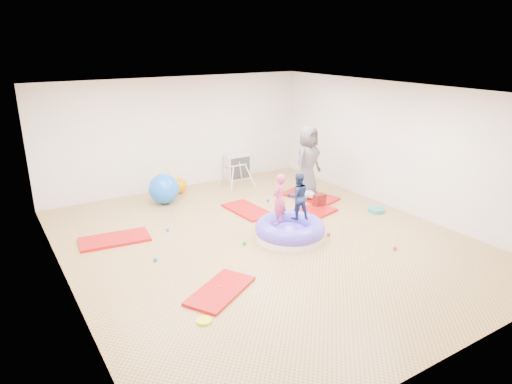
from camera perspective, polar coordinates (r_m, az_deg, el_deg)
room at (r=8.28m, az=1.10°, el=2.72°), size 7.01×8.01×2.81m
gym_mat_front_left at (r=7.13m, az=-4.48°, el=-12.20°), size 1.32×1.11×0.05m
gym_mat_mid_left at (r=9.17m, az=-17.26°, el=-5.67°), size 1.36×0.80×0.05m
gym_mat_center_back at (r=10.22m, az=-1.08°, el=-2.28°), size 0.70×1.28×0.05m
gym_mat_right at (r=10.06m, az=6.59°, el=-2.74°), size 1.44×0.97×0.06m
gym_mat_rear_right at (r=11.17m, az=6.72°, el=-0.55°), size 1.05×1.47×0.06m
inflatable_cushion at (r=8.83m, az=4.27°, el=-4.82°), size 1.36×1.36×0.43m
child_pink at (r=8.48m, az=2.94°, el=-0.59°), size 0.42×0.36×0.98m
child_navy at (r=8.77m, az=5.25°, el=-0.22°), size 0.52×0.46×0.92m
adult_caregiver at (r=10.93m, az=6.45°, el=3.83°), size 0.96×0.78×1.69m
infant at (r=10.88m, az=6.58°, el=-0.32°), size 0.35×0.36×0.21m
ball_pit_balls at (r=8.95m, az=0.47°, el=-5.32°), size 3.95×3.47×0.07m
exercise_ball_blue at (r=10.82m, az=-11.45°, el=0.38°), size 0.70×0.70×0.70m
exercise_ball_orange at (r=11.51m, az=-9.63°, el=0.82°), size 0.41×0.41×0.41m
infant_play_gym at (r=11.84m, az=-2.44°, el=2.49°), size 0.75×0.71×0.57m
cube_shelf at (r=12.49m, az=-2.32°, el=3.15°), size 0.69×0.34×0.69m
balance_disc at (r=10.54m, az=14.85°, el=-2.17°), size 0.38×0.38×0.08m
backpack at (r=10.51m, az=7.93°, el=-1.09°), size 0.28×0.19×0.31m
yellow_toy at (r=6.50m, az=-6.52°, el=-15.70°), size 0.21×0.21×0.03m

